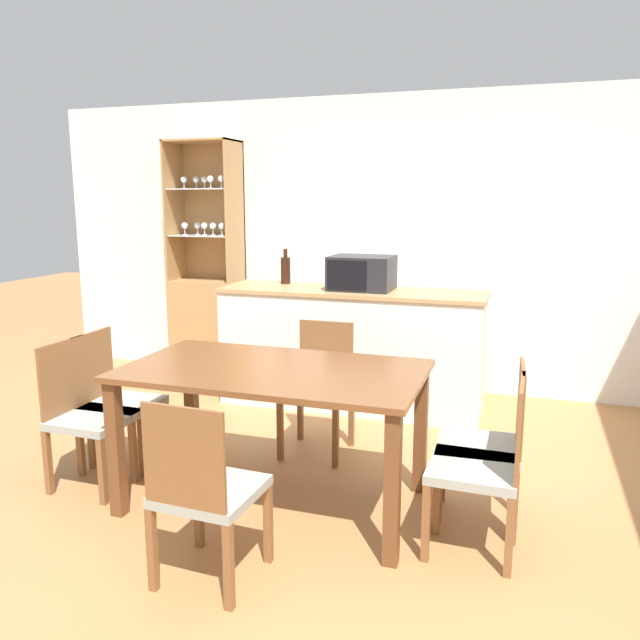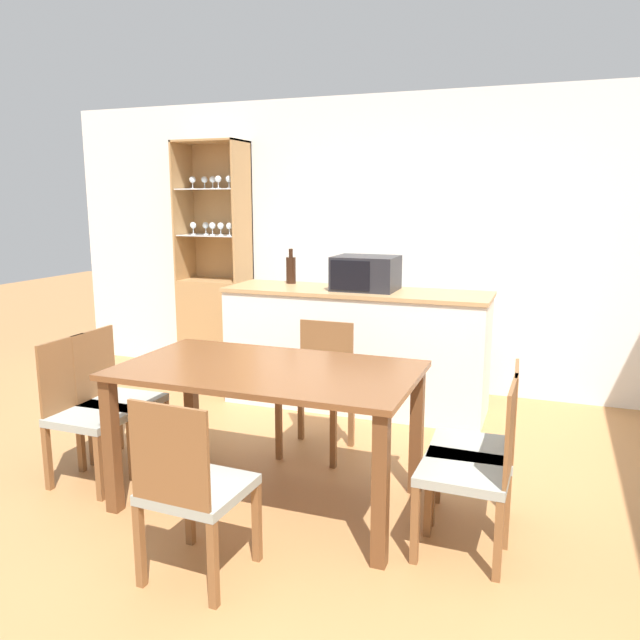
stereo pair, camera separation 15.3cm
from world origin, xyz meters
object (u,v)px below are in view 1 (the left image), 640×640
dining_chair_side_left_far (116,401)px  dining_chair_side_right_near (483,466)px  dining_table (274,387)px  wine_bottle (286,270)px  dining_chair_head_far (319,389)px  dining_chair_side_left_near (87,415)px  display_cabinet (208,308)px  dining_chair_side_right_far (487,445)px  microwave (362,273)px  dining_chair_head_near (205,491)px

dining_chair_side_left_far → dining_chair_side_right_near: (2.25, -0.27, 0.00)m
dining_table → wine_bottle: 2.06m
dining_chair_head_far → dining_chair_side_left_near: same height
display_cabinet → dining_chair_side_left_near: 2.44m
dining_chair_side_right_far → dining_chair_side_left_far: bearing=87.4°
dining_chair_head_far → microwave: 1.19m
dining_chair_side_right_far → dining_chair_side_left_near: (-2.25, -0.27, 0.00)m
microwave → dining_table: bearing=-91.0°
dining_chair_side_right_far → dining_chair_side_left_near: same height
dining_chair_side_right_near → display_cabinet: bearing=50.1°
dining_table → microwave: size_ratio=3.28×
dining_chair_head_far → dining_chair_head_near: bearing=90.4°
display_cabinet → dining_chair_side_left_near: bearing=-78.5°
display_cabinet → dining_chair_side_left_far: 2.18m
dining_chair_side_right_near → dining_chair_side_left_near: same height
dining_chair_side_right_far → wine_bottle: 2.60m
dining_chair_head_far → dining_chair_side_right_far: bearing=150.8°
dining_chair_side_right_near → microwave: size_ratio=1.76×
dining_chair_side_right_far → dining_chair_side_right_near: bearing=177.4°
dining_table → dining_chair_head_near: (-0.00, -0.78, -0.24)m
dining_chair_head_far → dining_chair_side_right_near: (1.12, -0.91, 0.00)m
dining_table → dining_chair_side_right_far: (1.12, 0.14, -0.24)m
dining_chair_head_far → dining_chair_side_right_near: 1.45m
display_cabinet → dining_chair_side_right_far: 3.46m
display_cabinet → dining_chair_head_near: display_cabinet is taller
dining_chair_head_far → dining_chair_side_right_far: size_ratio=1.00×
display_cabinet → dining_table: display_cabinet is taller
display_cabinet → dining_chair_head_far: display_cabinet is taller
dining_chair_head_far → dining_chair_side_left_far: same height
dining_chair_side_right_near → dining_chair_head_far: bearing=52.0°
dining_chair_side_right_near → dining_chair_side_left_near: bearing=91.2°
dining_chair_head_far → dining_chair_side_right_near: size_ratio=1.00×
display_cabinet → dining_chair_head_near: (1.61, -3.02, -0.22)m
dining_table → dining_chair_side_left_near: bearing=-173.1°
dining_chair_side_left_near → wine_bottle: wine_bottle is taller
dining_chair_head_near → wine_bottle: bearing=106.6°
dining_chair_side_left_far → dining_chair_side_left_near: same height
dining_chair_side_right_near → dining_chair_head_near: 1.29m
dining_chair_side_right_far → microwave: size_ratio=1.76×
dining_chair_side_right_far → microwave: 2.06m
dining_chair_side_right_near → microwave: microwave is taller
dining_table → dining_chair_side_right_near: 1.16m
dining_table → dining_chair_head_near: bearing=-90.1°
dining_table → dining_chair_side_right_far: 1.16m
dining_chair_side_left_near → dining_chair_side_right_far: bearing=97.8°
dining_chair_side_left_far → dining_chair_side_left_near: (-0.00, -0.27, 0.00)m
dining_chair_head_far → dining_chair_side_right_near: same height
dining_chair_side_right_far → dining_chair_side_left_near: 2.26m
display_cabinet → dining_table: bearing=-54.4°
dining_chair_side_right_far → dining_chair_side_left_near: size_ratio=1.00×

